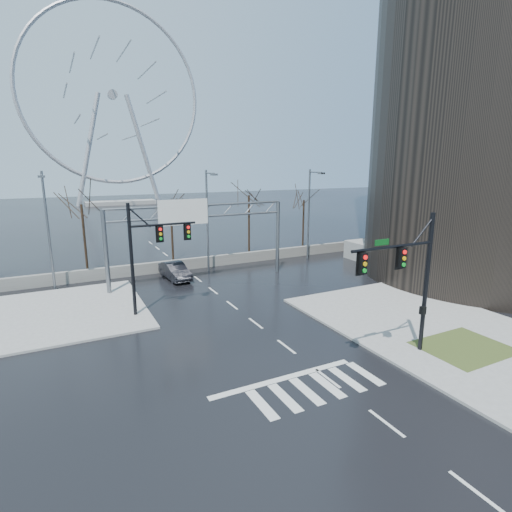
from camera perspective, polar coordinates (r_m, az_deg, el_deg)
ground at (r=24.17m, az=4.36°, el=-12.80°), size 260.00×260.00×0.00m
sidewalk_right_ext at (r=31.46m, az=18.29°, el=-7.07°), size 12.00×10.00×0.15m
sidewalk_far at (r=32.27m, az=-24.84°, el=-7.13°), size 10.00×12.00×0.15m
grass_strip at (r=26.60m, az=27.61°, el=-11.47°), size 5.00×4.00×0.02m
tower_podium at (r=49.29m, az=29.17°, el=0.17°), size 22.00×18.00×2.00m
barrier_wall at (r=41.42m, az=-10.11°, el=-1.16°), size 52.00×0.50×1.10m
signal_mast_near at (r=22.73m, az=21.17°, el=-2.24°), size 5.52×0.41×8.00m
signal_mast_far at (r=28.63m, az=-15.19°, el=1.09°), size 4.72×0.41×8.00m
sign_gantry at (r=35.68m, az=-8.60°, el=4.23°), size 16.36×0.40×7.60m
streetlight_left at (r=37.00m, az=-27.67°, el=4.31°), size 0.50×2.55×10.00m
streetlight_mid at (r=39.36m, az=-6.83°, el=6.12°), size 0.50×2.55×10.00m
streetlight_right at (r=44.90m, az=7.79°, el=6.92°), size 0.50×2.55×10.00m
tree_left at (r=42.36m, az=-23.61°, el=5.74°), size 3.75×3.75×7.50m
tree_center at (r=44.86m, az=-12.04°, el=5.84°), size 3.25×3.25×6.50m
tree_right at (r=46.95m, az=-1.02°, el=7.70°), size 3.90×3.90×7.80m
tree_far_right at (r=51.43m, az=6.84°, el=7.17°), size 3.40×3.40×6.80m
ferris_wheel at (r=115.80m, az=-19.75°, el=19.96°), size 45.00×6.00×50.91m
car at (r=38.06m, az=-11.49°, el=-2.10°), size 2.08×4.92×1.58m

